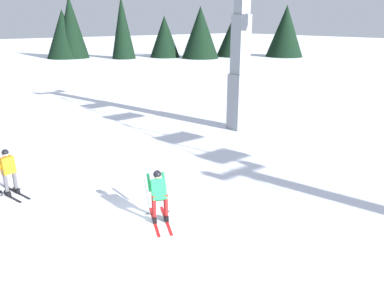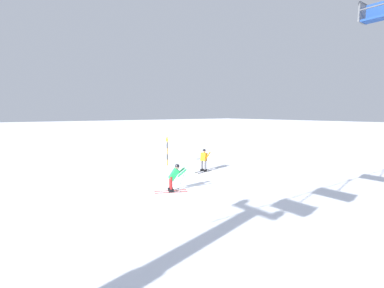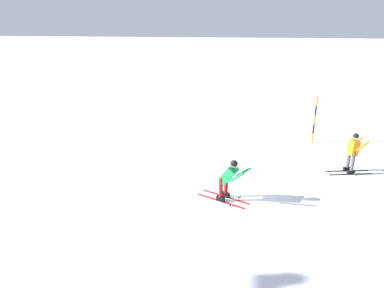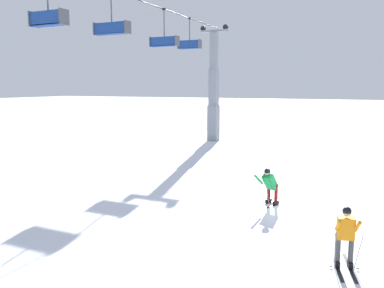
% 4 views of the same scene
% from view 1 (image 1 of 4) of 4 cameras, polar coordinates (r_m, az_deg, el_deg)
% --- Properties ---
extents(ground_plane, '(260.00, 260.00, 0.00)m').
position_cam_1_polar(ground_plane, '(11.05, -9.23, -13.23)').
color(ground_plane, white).
extents(skier_carving_main, '(1.82, 1.23, 1.63)m').
position_cam_1_polar(skier_carving_main, '(11.36, -5.03, -7.20)').
color(skier_carving_main, red).
rests_on(skier_carving_main, ground_plane).
extents(lift_tower_near, '(0.89, 2.35, 9.55)m').
position_cam_1_polar(lift_tower_near, '(20.50, 7.24, 12.86)').
color(lift_tower_near, gray).
rests_on(lift_tower_near, ground_plane).
extents(skier_distant_uphill, '(1.76, 0.84, 1.64)m').
position_cam_1_polar(skier_distant_uphill, '(14.26, -25.89, -3.37)').
color(skier_distant_uphill, black).
rests_on(skier_distant_uphill, ground_plane).
extents(tree_line_ridge, '(25.64, 35.37, 9.53)m').
position_cam_1_polar(tree_line_ridge, '(63.10, -3.26, 16.40)').
color(tree_line_ridge, black).
rests_on(tree_line_ridge, ground_plane).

